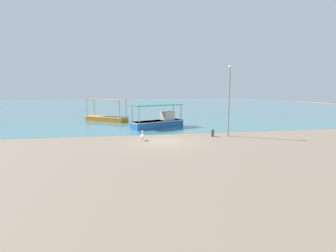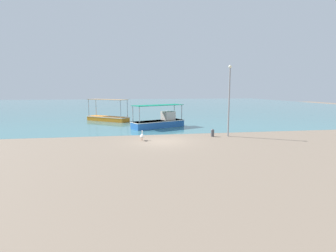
# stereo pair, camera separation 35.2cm
# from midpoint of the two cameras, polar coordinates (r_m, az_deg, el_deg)

# --- Properties ---
(ground) EXTENTS (120.00, 120.00, 0.00)m
(ground) POSITION_cam_midpoint_polar(r_m,az_deg,el_deg) (21.04, -0.83, -3.30)
(ground) COLOR #776655
(harbor_water) EXTENTS (110.00, 90.00, 0.00)m
(harbor_water) POSITION_cam_midpoint_polar(r_m,az_deg,el_deg) (68.60, -6.95, 4.48)
(harbor_water) COLOR #3F747B
(harbor_water) RESTS_ON ground
(fishing_boat_far_right) EXTENTS (6.07, 4.06, 2.45)m
(fishing_boat_far_right) POSITION_cam_midpoint_polar(r_m,az_deg,el_deg) (28.55, -1.50, 0.96)
(fishing_boat_far_right) COLOR #265EAB
(fishing_boat_far_right) RESTS_ON harbor_water
(fishing_boat_outer) EXTENTS (5.68, 4.94, 2.83)m
(fishing_boat_outer) POSITION_cam_midpoint_polar(r_m,az_deg,el_deg) (35.21, -12.68, 1.91)
(fishing_boat_outer) COLOR orange
(fishing_boat_outer) RESTS_ON harbor_water
(pelican) EXTENTS (0.38, 0.80, 0.80)m
(pelican) POSITION_cam_midpoint_polar(r_m,az_deg,el_deg) (21.31, -5.22, -2.16)
(pelican) COLOR #E0997A
(pelican) RESTS_ON ground
(lamp_post) EXTENTS (0.28, 0.28, 6.18)m
(lamp_post) POSITION_cam_midpoint_polar(r_m,az_deg,el_deg) (23.47, 13.58, 6.14)
(lamp_post) COLOR gray
(lamp_post) RESTS_ON ground
(mooring_bollard) EXTENTS (0.29, 0.29, 0.68)m
(mooring_bollard) POSITION_cam_midpoint_polar(r_m,az_deg,el_deg) (23.33, 10.10, -1.40)
(mooring_bollard) COLOR #47474C
(mooring_bollard) RESTS_ON ground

